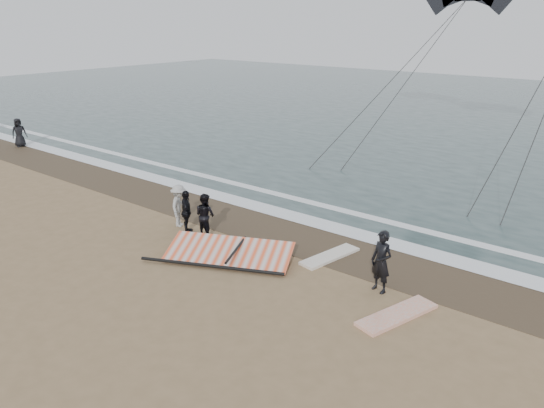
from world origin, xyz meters
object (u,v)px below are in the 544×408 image
Objects in this scene: board_white at (397,315)px; board_cream at (330,256)px; sail_rig at (230,253)px; man_main at (381,262)px.

board_cream is (-3.17, 1.86, -0.00)m from board_white.
board_white is 0.56× the size of sail_rig.
board_cream is 0.52× the size of sail_rig.
board_white is 3.68m from board_cream.
board_cream is at bearing 166.10° from board_white.
board_cream is at bearing 170.88° from man_main.
sail_rig reaches higher than board_cream.
sail_rig is (-5.55, -0.10, 0.15)m from board_white.
board_white reaches higher than board_cream.
board_white is at bearing -28.87° from man_main.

